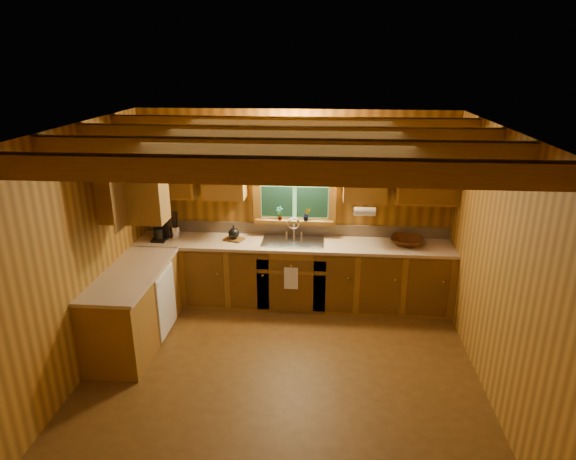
% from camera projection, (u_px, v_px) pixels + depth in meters
% --- Properties ---
extents(room, '(4.20, 4.20, 4.20)m').
position_uv_depth(room, '(281.00, 261.00, 4.86)').
color(room, '#593A15').
rests_on(room, ground).
extents(ceiling_beams, '(4.20, 2.54, 0.18)m').
position_uv_depth(ceiling_beams, '(281.00, 142.00, 4.47)').
color(ceiling_beams, brown).
rests_on(ceiling_beams, room).
extents(base_cabinets, '(4.20, 2.22, 0.86)m').
position_uv_depth(base_cabinets, '(254.00, 283.00, 6.40)').
color(base_cabinets, brown).
rests_on(base_cabinets, ground).
extents(countertop, '(4.20, 2.24, 0.04)m').
position_uv_depth(countertop, '(254.00, 251.00, 6.25)').
color(countertop, tan).
rests_on(countertop, base_cabinets).
extents(backsplash, '(4.20, 0.02, 0.16)m').
position_uv_depth(backsplash, '(295.00, 229.00, 6.74)').
color(backsplash, tan).
rests_on(backsplash, room).
extents(dishwasher_panel, '(0.02, 0.60, 0.80)m').
position_uv_depth(dishwasher_panel, '(166.00, 301.00, 5.91)').
color(dishwasher_panel, white).
rests_on(dishwasher_panel, base_cabinets).
extents(upper_cabinets, '(4.19, 1.77, 0.78)m').
position_uv_depth(upper_cabinets, '(247.00, 175.00, 6.06)').
color(upper_cabinets, brown).
rests_on(upper_cabinets, room).
extents(window, '(1.12, 0.08, 1.00)m').
position_uv_depth(window, '(295.00, 191.00, 6.54)').
color(window, brown).
rests_on(window, room).
extents(window_sill, '(1.06, 0.14, 0.04)m').
position_uv_depth(window_sill, '(294.00, 221.00, 6.63)').
color(window_sill, brown).
rests_on(window_sill, room).
extents(wall_sconce, '(0.45, 0.21, 0.17)m').
position_uv_depth(wall_sconce, '(294.00, 145.00, 6.21)').
color(wall_sconce, black).
rests_on(wall_sconce, room).
extents(paper_towel_roll, '(0.27, 0.11, 0.11)m').
position_uv_depth(paper_towel_roll, '(365.00, 211.00, 6.20)').
color(paper_towel_roll, white).
rests_on(paper_towel_roll, upper_cabinets).
extents(dish_towel, '(0.18, 0.01, 0.30)m').
position_uv_depth(dish_towel, '(291.00, 278.00, 6.31)').
color(dish_towel, white).
rests_on(dish_towel, base_cabinets).
extents(sink, '(0.82, 0.48, 0.43)m').
position_uv_depth(sink, '(293.00, 245.00, 6.52)').
color(sink, silver).
rests_on(sink, countertop).
extents(coffee_maker, '(0.19, 0.24, 0.33)m').
position_uv_depth(coffee_maker, '(160.00, 228.00, 6.53)').
color(coffee_maker, black).
rests_on(coffee_maker, countertop).
extents(utensil_crock, '(0.13, 0.13, 0.38)m').
position_uv_depth(utensil_crock, '(175.00, 232.00, 6.61)').
color(utensil_crock, silver).
rests_on(utensil_crock, countertop).
extents(cutting_board, '(0.29, 0.25, 0.02)m').
position_uv_depth(cutting_board, '(234.00, 239.00, 6.56)').
color(cutting_board, brown).
rests_on(cutting_board, countertop).
extents(teakettle, '(0.15, 0.15, 0.18)m').
position_uv_depth(teakettle, '(234.00, 233.00, 6.53)').
color(teakettle, black).
rests_on(teakettle, cutting_board).
extents(wicker_basket, '(0.50, 0.50, 0.10)m').
position_uv_depth(wicker_basket, '(407.00, 241.00, 6.38)').
color(wicker_basket, '#48230C').
rests_on(wicker_basket, countertop).
extents(potted_plant_left, '(0.12, 0.10, 0.19)m').
position_uv_depth(potted_plant_left, '(280.00, 213.00, 6.58)').
color(potted_plant_left, brown).
rests_on(potted_plant_left, window_sill).
extents(potted_plant_right, '(0.10, 0.08, 0.18)m').
position_uv_depth(potted_plant_right, '(307.00, 214.00, 6.55)').
color(potted_plant_right, brown).
rests_on(potted_plant_right, window_sill).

